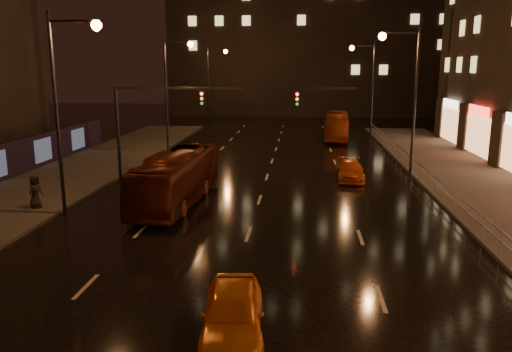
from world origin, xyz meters
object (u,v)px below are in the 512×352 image
at_px(bus_red, 177,178).
at_px(pedestrian_c, 35,192).
at_px(taxi_near, 233,313).
at_px(bus_curb, 337,126).
at_px(taxi_far, 350,170).

relative_size(bus_red, pedestrian_c, 5.90).
distance_m(taxi_near, pedestrian_c, 16.69).
distance_m(bus_curb, taxi_near, 40.51).
bearing_deg(bus_curb, pedestrian_c, -117.39).
bearing_deg(taxi_near, bus_curb, 76.59).
relative_size(bus_curb, taxi_near, 2.28).
relative_size(taxi_near, taxi_far, 0.99).
distance_m(bus_red, taxi_far, 12.22).
xyz_separation_m(bus_red, bus_curb, (10.49, 26.35, -0.08)).
bearing_deg(bus_red, pedestrian_c, -159.86).
relative_size(taxi_near, pedestrian_c, 2.44).
height_order(bus_red, taxi_near, bus_red).
bearing_deg(taxi_far, pedestrian_c, -150.26).
bearing_deg(bus_red, taxi_near, -67.38).
bearing_deg(pedestrian_c, taxi_near, -119.30).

